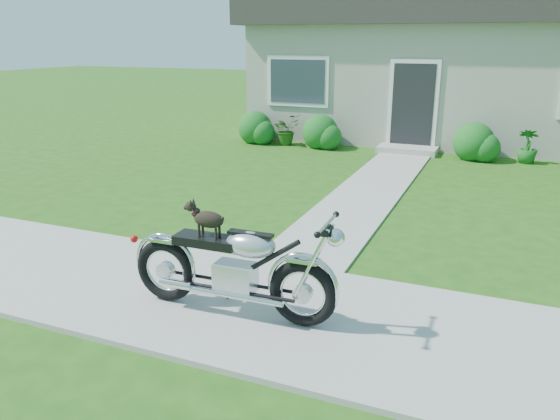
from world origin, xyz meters
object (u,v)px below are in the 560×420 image
at_px(potted_plant_right, 528,146).
at_px(motorcycle_with_dog, 235,267).
at_px(house, 489,58).
at_px(potted_plant_left, 286,129).

bearing_deg(potted_plant_right, motorcycle_with_dog, -107.46).
bearing_deg(house, motorcycle_with_dog, -97.51).
distance_m(house, potted_plant_right, 4.04).
xyz_separation_m(house, potted_plant_left, (-4.65, -3.44, -1.76)).
bearing_deg(potted_plant_left, house, 36.55).
distance_m(potted_plant_left, motorcycle_with_dog, 9.32).
bearing_deg(potted_plant_right, house, 108.53).
height_order(house, motorcycle_with_dog, house).
relative_size(potted_plant_right, motorcycle_with_dog, 0.35).
bearing_deg(motorcycle_with_dog, potted_plant_left, 107.19).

